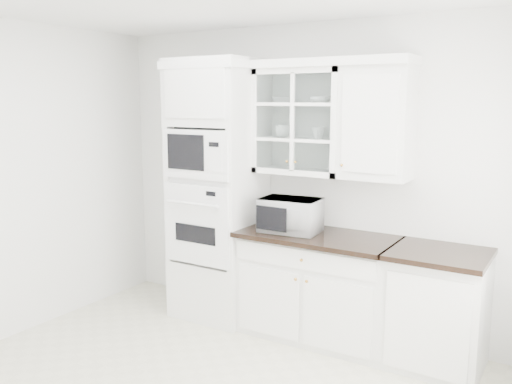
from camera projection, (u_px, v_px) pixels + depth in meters
The scene contains 12 objects.
room_shell at pixel (221, 137), 3.72m from camera, with size 4.00×3.50×2.70m.
oven_column at pixel (217, 191), 5.04m from camera, with size 0.76×0.68×2.40m.
base_cabinet_run at pixel (318, 285), 4.65m from camera, with size 1.32×0.67×0.92m.
extra_base_cabinet at pixel (437, 308), 4.13m from camera, with size 0.72×0.67×0.92m.
upper_cabinet_glass at pixel (301, 122), 4.66m from camera, with size 0.80×0.33×0.90m.
upper_cabinet_solid at pixel (377, 123), 4.31m from camera, with size 0.55×0.33×0.90m, color white.
crown_molding at pixel (290, 64), 4.62m from camera, with size 2.14×0.38×0.07m, color white.
countertop_microwave at pixel (291, 215), 4.64m from camera, with size 0.49×0.41×0.29m, color white.
bowl_a at pixel (284, 100), 4.73m from camera, with size 0.21×0.21×0.05m, color white.
bowl_b at pixel (320, 100), 4.53m from camera, with size 0.17×0.17×0.05m, color white.
cup_a at pixel (283, 131), 4.76m from camera, with size 0.14×0.14×0.11m, color white.
cup_b at pixel (318, 133), 4.60m from camera, with size 0.11×0.11×0.10m, color white.
Camera 1 is at (2.17, -2.62, 2.03)m, focal length 38.00 mm.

